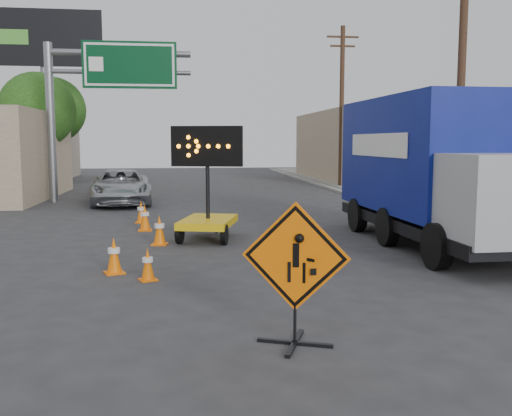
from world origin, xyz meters
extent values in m
plane|color=#2D2D30|center=(0.00, 0.00, 0.00)|extent=(100.00, 100.00, 0.00)
cube|color=gray|center=(7.20, 15.00, 0.06)|extent=(0.40, 60.00, 0.12)
cube|color=gray|center=(9.50, 15.00, 0.07)|extent=(4.00, 60.00, 0.15)
cube|color=tan|center=(13.00, 30.00, 2.30)|extent=(10.00, 14.00, 4.60)
cylinder|color=slate|center=(-6.50, 18.00, 3.40)|extent=(0.36, 0.36, 6.80)
cylinder|color=slate|center=(-3.50, 18.00, 6.40)|extent=(6.00, 0.28, 0.28)
cylinder|color=slate|center=(-3.50, 18.00, 5.60)|extent=(6.00, 0.20, 0.20)
cube|color=#043819|center=(-3.10, 17.88, 5.90)|extent=(4.00, 0.10, 2.00)
cube|color=silver|center=(-3.10, 17.81, 5.90)|extent=(3.80, 0.01, 1.80)
cylinder|color=slate|center=(-8.50, 26.00, 4.50)|extent=(0.44, 0.44, 9.00)
cube|color=silver|center=(-8.30, 25.85, 8.30)|extent=(6.00, 0.25, 3.00)
cube|color=black|center=(-8.30, 25.70, 8.30)|extent=(6.10, 0.04, 3.10)
cylinder|color=#472E1E|center=(8.00, 10.00, 4.50)|extent=(0.26, 0.26, 9.00)
cylinder|color=#472E1E|center=(8.00, 24.00, 4.50)|extent=(0.26, 0.26, 9.00)
cube|color=#472E1E|center=(8.00, 24.00, 8.40)|extent=(1.80, 0.10, 0.10)
cube|color=#472E1E|center=(8.00, 24.00, 7.90)|extent=(1.40, 0.10, 0.10)
cylinder|color=#472E1E|center=(-8.00, 22.00, 1.62)|extent=(0.28, 0.28, 3.25)
sphere|color=#1A4313|center=(-8.00, 22.00, 4.18)|extent=(3.71, 3.71, 3.71)
cylinder|color=#472E1E|center=(-9.00, 30.00, 1.79)|extent=(0.28, 0.28, 3.58)
sphere|color=#1A4313|center=(-9.00, 30.00, 4.61)|extent=(4.10, 4.10, 4.10)
cube|color=black|center=(0.55, -0.58, 0.02)|extent=(0.95, 0.43, 0.04)
cube|color=black|center=(0.55, -0.58, 0.02)|extent=(0.43, 0.95, 0.04)
cylinder|color=black|center=(0.55, -0.58, 0.39)|extent=(0.04, 0.04, 0.78)
cube|color=#FF6D05|center=(0.55, -0.58, 1.17)|extent=(1.32, 0.55, 1.41)
cube|color=black|center=(0.55, -0.58, 1.17)|extent=(1.23, 0.49, 1.32)
cube|color=yellow|center=(-0.23, 7.60, 0.48)|extent=(1.78, 2.39, 0.19)
cylinder|color=black|center=(-0.23, 7.60, 1.70)|extent=(0.11, 0.11, 2.34)
cube|color=black|center=(-0.23, 7.60, 2.50)|extent=(1.88, 0.59, 1.07)
imported|color=#B3B5BB|center=(-3.50, 16.90, 0.72)|extent=(2.90, 5.41, 1.45)
cube|color=black|center=(5.35, 5.91, 0.59)|extent=(2.51, 7.85, 0.29)
cube|color=navy|center=(5.35, 6.69, 2.29)|extent=(2.57, 6.10, 2.93)
cube|color=#9EA0A5|center=(5.35, 2.79, 1.51)|extent=(2.28, 1.80, 1.76)
cube|color=#FF6D05|center=(-1.56, 3.17, 0.01)|extent=(0.41, 0.41, 0.03)
cone|color=#FF6D05|center=(-1.56, 3.17, 0.33)|extent=(0.25, 0.25, 0.60)
cylinder|color=silver|center=(-1.56, 3.17, 0.40)|extent=(0.20, 0.20, 0.09)
cube|color=#FF6D05|center=(-2.27, 3.84, 0.02)|extent=(0.48, 0.48, 0.03)
cone|color=#FF6D05|center=(-2.27, 3.84, 0.38)|extent=(0.29, 0.29, 0.71)
cylinder|color=silver|center=(-2.27, 3.84, 0.47)|extent=(0.24, 0.24, 0.10)
cube|color=#FF6D05|center=(-1.50, 6.96, 0.02)|extent=(0.45, 0.45, 0.03)
cone|color=#FF6D05|center=(-1.50, 6.96, 0.40)|extent=(0.30, 0.30, 0.74)
cylinder|color=silver|center=(-1.50, 6.96, 0.49)|extent=(0.25, 0.25, 0.11)
cube|color=#FF6D05|center=(-2.02, 9.36, 0.02)|extent=(0.41, 0.41, 0.03)
cone|color=#FF6D05|center=(-2.02, 9.36, 0.41)|extent=(0.31, 0.31, 0.75)
cylinder|color=silver|center=(-2.02, 9.36, 0.50)|extent=(0.25, 0.25, 0.11)
cube|color=#FF6D05|center=(-2.25, 11.04, 0.02)|extent=(0.39, 0.39, 0.03)
cone|color=#FF6D05|center=(-2.25, 11.04, 0.38)|extent=(0.29, 0.29, 0.70)
cylinder|color=silver|center=(-2.25, 11.04, 0.46)|extent=(0.24, 0.24, 0.10)
camera|label=1|loc=(-0.85, -7.61, 2.63)|focal=40.00mm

